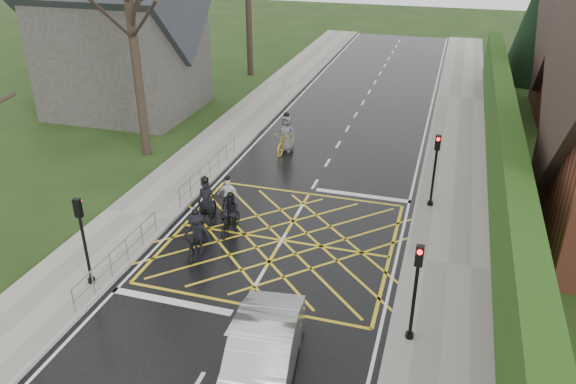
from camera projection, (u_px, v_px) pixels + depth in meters
The scene contains 19 objects.
ground at pixel (282, 240), 20.91m from camera, with size 120.00×120.00×0.00m, color black.
road at pixel (282, 240), 20.91m from camera, with size 9.00×80.00×0.01m, color black.
sidewalk_right at pixel (448, 265), 19.34m from camera, with size 3.00×80.00×0.15m, color gray.
sidewalk_left at pixel (139, 216), 22.42m from camera, with size 3.00×80.00×0.15m, color gray.
stone_wall at pixel (497, 190), 23.90m from camera, with size 0.50×38.00×0.70m, color slate.
hedge at pixel (504, 152), 23.12m from camera, with size 0.90×38.00×2.80m, color #183E11.
conifer at pixel (545, 9), 38.17m from camera, with size 4.60×4.60×10.00m.
church at pixel (120, 28), 32.45m from camera, with size 8.80×7.80×11.00m.
railing_south at pixel (118, 252), 18.76m from camera, with size 0.05×5.04×1.03m.
railing_north at pixel (209, 165), 25.18m from camera, with size 0.05×6.04×1.03m.
traffic_light_ne at pixel (434, 171), 22.45m from camera, with size 0.24×0.31×3.21m.
traffic_light_se at pixel (415, 294), 15.26m from camera, with size 0.24×0.31×3.21m.
traffic_light_sw at pixel (85, 243), 17.63m from camera, with size 0.24×0.31×3.21m.
cyclist_rear at pixel (206, 210), 21.61m from camera, with size 0.85×2.18×2.09m.
cyclist_back at pixel (231, 217), 21.18m from camera, with size 0.78×1.70×1.68m.
cyclist_mid at pixel (197, 238), 19.82m from camera, with size 1.13×1.91×1.79m.
cyclist_front at pixel (228, 199), 22.56m from camera, with size 0.90×1.67×1.65m.
cyclist_lead at pixel (286, 138), 28.34m from camera, with size 0.98×2.20×2.08m.
car at pixel (262, 357), 14.36m from camera, with size 1.64×4.71×1.55m, color #ABAEB2.
Camera 1 is at (5.35, -17.06, 10.99)m, focal length 35.00 mm.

